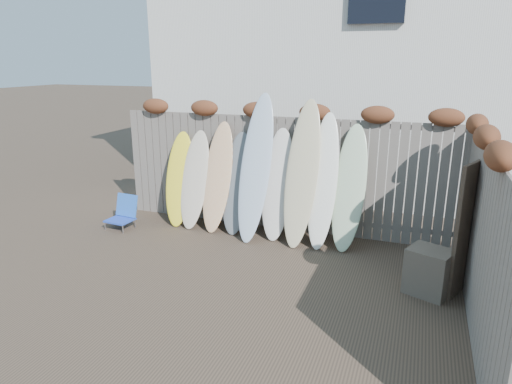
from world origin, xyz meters
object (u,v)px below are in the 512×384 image
(wooden_crate, at_px, (429,272))
(surfboard_0, at_px, (179,179))
(lattice_panel, at_px, (473,225))
(beach_chair, at_px, (123,213))

(wooden_crate, relative_size, surfboard_0, 0.35)
(wooden_crate, relative_size, lattice_panel, 0.35)
(lattice_panel, bearing_deg, beach_chair, -159.25)
(beach_chair, relative_size, surfboard_0, 0.34)
(surfboard_0, bearing_deg, lattice_panel, -15.61)
(lattice_panel, bearing_deg, surfboard_0, -166.44)
(beach_chair, xyz_separation_m, lattice_panel, (5.66, -0.31, 0.60))
(beach_chair, distance_m, surfboard_0, 1.18)
(beach_chair, xyz_separation_m, surfboard_0, (0.86, 0.57, 0.57))
(lattice_panel, distance_m, surfboard_0, 4.88)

